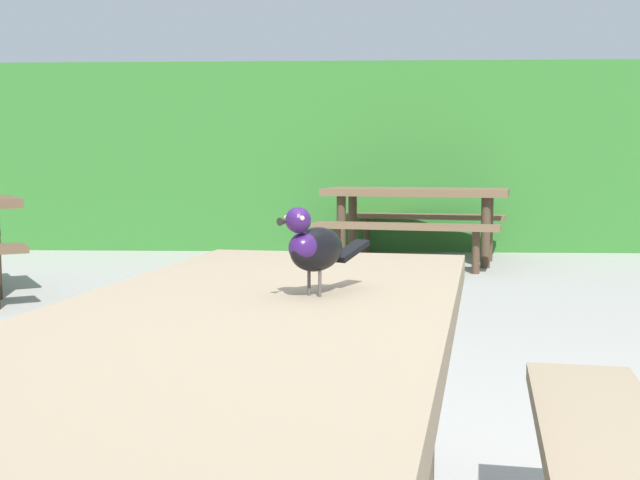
# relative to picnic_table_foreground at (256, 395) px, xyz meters

# --- Properties ---
(hedge_wall) EXTENTS (28.00, 1.69, 2.10)m
(hedge_wall) POSITION_rel_picnic_table_foreground_xyz_m (0.30, 8.35, 0.50)
(hedge_wall) COLOR #2D6B28
(hedge_wall) RESTS_ON ground
(picnic_table_foreground) EXTENTS (1.92, 1.95, 0.74)m
(picnic_table_foreground) POSITION_rel_picnic_table_foreground_xyz_m (0.00, 0.00, 0.00)
(picnic_table_foreground) COLOR #84725B
(picnic_table_foreground) RESTS_ON ground
(bird_grackle) EXTENTS (0.18, 0.25, 0.18)m
(bird_grackle) POSITION_rel_picnic_table_foreground_xyz_m (0.11, 0.08, 0.29)
(bird_grackle) COLOR black
(bird_grackle) RESTS_ON picnic_table_foreground
(picnic_table_mid_left) EXTENTS (2.02, 2.00, 0.74)m
(picnic_table_mid_left) POSITION_rel_picnic_table_foreground_xyz_m (0.78, 6.60, 0.00)
(picnic_table_mid_left) COLOR brown
(picnic_table_mid_left) RESTS_ON ground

